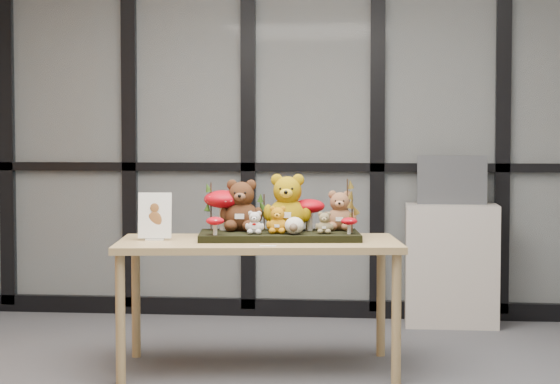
# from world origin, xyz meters

# --- Properties ---
(room_shell) EXTENTS (5.00, 5.00, 5.00)m
(room_shell) POSITION_xyz_m (0.00, 0.00, 1.68)
(room_shell) COLOR #B8B5AD
(room_shell) RESTS_ON floor
(glass_partition) EXTENTS (4.90, 0.06, 2.78)m
(glass_partition) POSITION_xyz_m (-0.00, 2.47, 1.42)
(glass_partition) COLOR #2D383F
(glass_partition) RESTS_ON floor
(display_table) EXTENTS (1.59, 0.94, 0.71)m
(display_table) POSITION_xyz_m (-0.17, 0.83, 0.64)
(display_table) COLOR tan
(display_table) RESTS_ON floor
(diorama_tray) EXTENTS (0.91, 0.54, 0.04)m
(diorama_tray) POSITION_xyz_m (-0.06, 0.90, 0.72)
(diorama_tray) COLOR black
(diorama_tray) RESTS_ON display_table
(bear_pooh_yellow) EXTENTS (0.29, 0.27, 0.35)m
(bear_pooh_yellow) POSITION_xyz_m (-0.03, 0.98, 0.92)
(bear_pooh_yellow) COLOR #A17C08
(bear_pooh_yellow) RESTS_ON diorama_tray
(bear_brown_medium) EXTENTS (0.26, 0.24, 0.31)m
(bear_brown_medium) POSITION_xyz_m (-0.28, 0.97, 0.90)
(bear_brown_medium) COLOR #442412
(bear_brown_medium) RESTS_ON diorama_tray
(bear_tan_back) EXTENTS (0.21, 0.19, 0.24)m
(bear_tan_back) POSITION_xyz_m (0.26, 1.06, 0.86)
(bear_tan_back) COLOR brown
(bear_tan_back) RESTS_ON diorama_tray
(bear_small_yellow) EXTENTS (0.14, 0.13, 0.16)m
(bear_small_yellow) POSITION_xyz_m (-0.06, 0.83, 0.82)
(bear_small_yellow) COLOR #C57B0D
(bear_small_yellow) RESTS_ON diorama_tray
(bear_white_bow) EXTENTS (0.11, 0.11, 0.14)m
(bear_white_bow) POSITION_xyz_m (-0.18, 0.79, 0.81)
(bear_white_bow) COLOR silver
(bear_white_bow) RESTS_ON diorama_tray
(bear_beige_small) EXTENTS (0.11, 0.10, 0.13)m
(bear_beige_small) POSITION_xyz_m (0.19, 0.85, 0.81)
(bear_beige_small) COLOR olive
(bear_beige_small) RESTS_ON diorama_tray
(plush_cream_hedgehog) EXTENTS (0.09, 0.08, 0.10)m
(plush_cream_hedgehog) POSITION_xyz_m (0.03, 0.79, 0.79)
(plush_cream_hedgehog) COLOR white
(plush_cream_hedgehog) RESTS_ON diorama_tray
(mushroom_back_left) EXTENTS (0.22, 0.22, 0.25)m
(mushroom_back_left) POSITION_xyz_m (-0.39, 1.00, 0.87)
(mushroom_back_left) COLOR #A60511
(mushroom_back_left) RESTS_ON diorama_tray
(mushroom_back_right) EXTENTS (0.17, 0.17, 0.19)m
(mushroom_back_right) POSITION_xyz_m (0.09, 1.03, 0.84)
(mushroom_back_right) COLOR #A60511
(mushroom_back_right) RESTS_ON diorama_tray
(mushroom_front_left) EXTENTS (0.10, 0.10, 0.11)m
(mushroom_front_left) POSITION_xyz_m (-0.39, 0.71, 0.80)
(mushroom_front_left) COLOR #A60511
(mushroom_front_left) RESTS_ON diorama_tray
(mushroom_front_right) EXTENTS (0.09, 0.09, 0.10)m
(mushroom_front_right) POSITION_xyz_m (0.32, 0.84, 0.79)
(mushroom_front_right) COLOR #A60511
(mushroom_front_right) RESTS_ON diorama_tray
(sprig_green_far_left) EXTENTS (0.05, 0.05, 0.27)m
(sprig_green_far_left) POSITION_xyz_m (-0.45, 0.97, 0.88)
(sprig_green_far_left) COLOR #193C0D
(sprig_green_far_left) RESTS_ON diorama_tray
(sprig_green_mid_left) EXTENTS (0.05, 0.05, 0.25)m
(sprig_green_mid_left) POSITION_xyz_m (-0.33, 1.03, 0.87)
(sprig_green_mid_left) COLOR #193C0D
(sprig_green_mid_left) RESTS_ON diorama_tray
(sprig_dry_far_right) EXTENTS (0.05, 0.05, 0.29)m
(sprig_dry_far_right) POSITION_xyz_m (0.30, 1.05, 0.89)
(sprig_dry_far_right) COLOR brown
(sprig_dry_far_right) RESTS_ON diorama_tray
(sprig_dry_mid_right) EXTENTS (0.05, 0.05, 0.18)m
(sprig_dry_mid_right) POSITION_xyz_m (0.33, 0.94, 0.83)
(sprig_dry_mid_right) COLOR brown
(sprig_dry_mid_right) RESTS_ON diorama_tray
(sprig_green_centre) EXTENTS (0.05, 0.05, 0.20)m
(sprig_green_centre) POSITION_xyz_m (-0.17, 1.06, 0.84)
(sprig_green_centre) COLOR #193C0D
(sprig_green_centre) RESTS_ON diorama_tray
(sign_holder) EXTENTS (0.18, 0.07, 0.26)m
(sign_holder) POSITION_xyz_m (-0.73, 0.78, 0.82)
(sign_holder) COLOR silver
(sign_holder) RESTS_ON display_table
(label_card) EXTENTS (0.08, 0.03, 0.00)m
(label_card) POSITION_xyz_m (-0.08, 0.54, 0.71)
(label_card) COLOR white
(label_card) RESTS_ON display_table
(cabinet) EXTENTS (0.61, 0.35, 0.81)m
(cabinet) POSITION_xyz_m (0.95, 2.25, 0.41)
(cabinet) COLOR #B1A89E
(cabinet) RESTS_ON floor
(monitor) EXTENTS (0.46, 0.05, 0.33)m
(monitor) POSITION_xyz_m (0.95, 2.27, 0.97)
(monitor) COLOR #484B4F
(monitor) RESTS_ON cabinet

